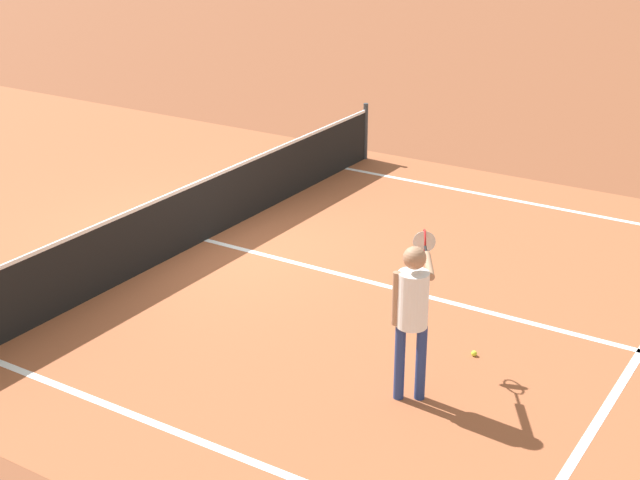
% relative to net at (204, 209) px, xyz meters
% --- Properties ---
extents(ground_plane, '(60.00, 60.00, 0.00)m').
position_rel_net_xyz_m(ground_plane, '(0.00, 0.00, -0.49)').
color(ground_plane, brown).
extents(court_surface_inbounds, '(10.62, 24.40, 0.00)m').
position_rel_net_xyz_m(court_surface_inbounds, '(0.00, 0.00, -0.49)').
color(court_surface_inbounds, '#9E5433').
rests_on(court_surface_inbounds, ground_plane).
extents(line_center_service, '(0.10, 6.40, 0.01)m').
position_rel_net_xyz_m(line_center_service, '(0.00, -3.20, -0.49)').
color(line_center_service, white).
rests_on(line_center_service, ground_plane).
extents(net, '(9.75, 0.09, 1.07)m').
position_rel_net_xyz_m(net, '(0.00, 0.00, 0.00)').
color(net, '#33383D').
rests_on(net, ground_plane).
extents(player_near, '(1.18, 0.61, 1.73)m').
position_rel_net_xyz_m(player_near, '(-2.29, -4.57, 0.59)').
color(player_near, navy).
rests_on(player_near, ground_plane).
extents(tennis_ball_mid_court, '(0.07, 0.07, 0.07)m').
position_rel_net_xyz_m(tennis_ball_mid_court, '(-1.12, -4.80, -0.46)').
color(tennis_ball_mid_court, '#CCE033').
rests_on(tennis_ball_mid_court, ground_plane).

